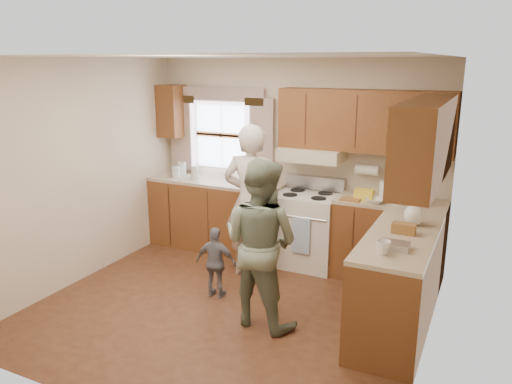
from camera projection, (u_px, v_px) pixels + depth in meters
The scene contains 6 objects.
room at pixel (229, 190), 4.82m from camera, with size 3.80×3.80×3.80m.
kitchen_fixtures at pixel (323, 210), 5.60m from camera, with size 3.80×2.25×2.15m.
stove at pixel (307, 228), 6.14m from camera, with size 0.76×0.67×1.07m.
woman_left at pixel (251, 202), 5.72m from camera, with size 0.65×0.43×1.79m, color beige.
woman_right at pixel (260, 243), 4.67m from camera, with size 0.79×0.61×1.62m, color #203C2D.
child at pixel (216, 263), 5.29m from camera, with size 0.46×0.19×0.78m, color slate.
Camera 1 is at (2.26, -4.08, 2.46)m, focal length 35.00 mm.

